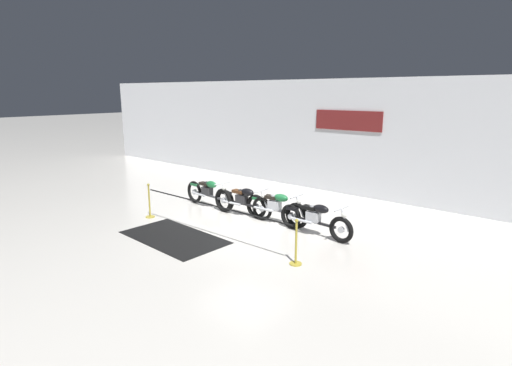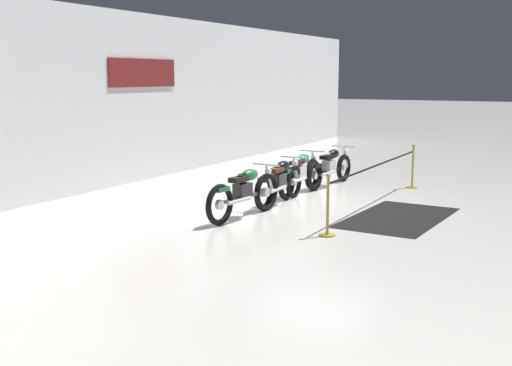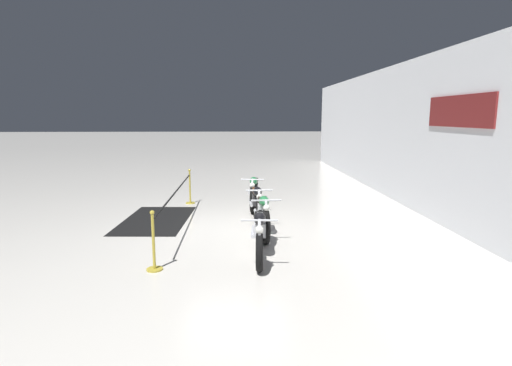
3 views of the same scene
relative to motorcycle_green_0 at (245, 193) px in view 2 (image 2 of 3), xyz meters
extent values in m
plane|color=silver|center=(2.11, -0.56, -0.48)|extent=(120.00, 120.00, 0.00)
cube|color=white|center=(2.11, 4.57, 1.62)|extent=(28.00, 0.25, 4.20)
cube|color=maroon|center=(2.66, 4.42, 2.25)|extent=(2.59, 0.04, 0.70)
torus|color=black|center=(0.75, -0.07, -0.10)|extent=(0.76, 0.18, 0.75)
torus|color=black|center=(-0.77, 0.08, -0.10)|extent=(0.76, 0.18, 0.75)
cylinder|color=silver|center=(0.75, -0.07, -0.10)|extent=(0.19, 0.10, 0.18)
cylinder|color=silver|center=(-0.77, 0.08, -0.10)|extent=(0.19, 0.10, 0.18)
cylinder|color=silver|center=(0.84, -0.08, 0.18)|extent=(0.31, 0.09, 0.59)
cube|color=#2D2D30|center=(-0.06, 0.01, 0.06)|extent=(0.38, 0.25, 0.26)
cylinder|color=#2D2D30|center=(-0.02, 0.00, 0.26)|extent=(0.19, 0.13, 0.24)
cylinder|color=#2D2D30|center=(-0.10, 0.01, 0.26)|extent=(0.19, 0.13, 0.24)
cylinder|color=silver|center=(-0.37, -0.10, -0.08)|extent=(0.70, 0.14, 0.07)
cube|color=#47474C|center=(-0.01, 0.00, -0.08)|extent=(1.22, 0.18, 0.06)
ellipsoid|color=#1E6B38|center=(0.17, -0.01, 0.32)|extent=(0.48, 0.26, 0.22)
cube|color=black|center=(-0.19, 0.02, 0.28)|extent=(0.42, 0.24, 0.09)
cube|color=#1E6B38|center=(-0.72, 0.07, 0.17)|extent=(0.33, 0.19, 0.08)
cylinder|color=silver|center=(0.73, -0.07, 0.45)|extent=(0.10, 0.62, 0.04)
sphere|color=silver|center=(0.81, -0.08, 0.31)|extent=(0.14, 0.14, 0.14)
torus|color=black|center=(2.25, 0.04, -0.12)|extent=(0.71, 0.11, 0.71)
torus|color=black|center=(0.77, 0.01, -0.12)|extent=(0.71, 0.11, 0.71)
cylinder|color=silver|center=(2.25, 0.04, -0.12)|extent=(0.17, 0.08, 0.17)
cylinder|color=silver|center=(0.77, 0.01, -0.12)|extent=(0.17, 0.08, 0.17)
cylinder|color=silver|center=(2.34, 0.04, 0.16)|extent=(0.30, 0.06, 0.59)
cube|color=#2D2D30|center=(1.46, 0.02, 0.04)|extent=(0.36, 0.23, 0.26)
cylinder|color=#2D2D30|center=(1.50, 0.02, 0.24)|extent=(0.18, 0.11, 0.24)
cylinder|color=#2D2D30|center=(1.42, 0.02, 0.24)|extent=(0.18, 0.11, 0.24)
cylinder|color=silver|center=(1.16, -0.13, -0.10)|extent=(0.70, 0.08, 0.07)
cube|color=black|center=(1.51, 0.02, -0.10)|extent=(1.18, 0.08, 0.06)
ellipsoid|color=black|center=(1.69, 0.02, 0.30)|extent=(0.46, 0.23, 0.22)
cube|color=#4C2D19|center=(1.33, 0.02, 0.26)|extent=(0.40, 0.21, 0.09)
cube|color=black|center=(0.82, 0.01, 0.14)|extent=(0.32, 0.17, 0.08)
cylinder|color=silver|center=(2.23, 0.03, 0.43)|extent=(0.05, 0.62, 0.04)
sphere|color=silver|center=(2.31, 0.04, 0.29)|extent=(0.14, 0.14, 0.14)
torus|color=black|center=(3.43, 0.11, -0.11)|extent=(0.74, 0.14, 0.73)
torus|color=black|center=(1.99, 0.09, -0.11)|extent=(0.74, 0.14, 0.73)
cylinder|color=silver|center=(3.43, 0.11, -0.11)|extent=(0.17, 0.08, 0.17)
cylinder|color=silver|center=(1.99, 0.09, -0.11)|extent=(0.17, 0.08, 0.17)
cylinder|color=silver|center=(3.52, 0.11, 0.17)|extent=(0.30, 0.06, 0.59)
cube|color=silver|center=(2.66, 0.10, 0.05)|extent=(0.36, 0.23, 0.26)
cylinder|color=silver|center=(2.70, 0.10, 0.25)|extent=(0.18, 0.11, 0.24)
cylinder|color=silver|center=(2.62, 0.10, 0.25)|extent=(0.18, 0.11, 0.24)
cylinder|color=silver|center=(2.36, -0.05, -0.09)|extent=(0.70, 0.08, 0.07)
cube|color=#47474C|center=(2.71, 0.10, -0.09)|extent=(1.16, 0.08, 0.06)
ellipsoid|color=#1E6B38|center=(2.89, 0.10, 0.31)|extent=(0.46, 0.23, 0.22)
cube|color=black|center=(2.53, 0.10, 0.27)|extent=(0.40, 0.21, 0.09)
cube|color=#1E6B38|center=(2.04, 0.09, 0.15)|extent=(0.32, 0.17, 0.08)
cylinder|color=silver|center=(3.41, 0.11, 0.44)|extent=(0.05, 0.62, 0.04)
sphere|color=silver|center=(3.49, 0.11, 0.30)|extent=(0.14, 0.14, 0.14)
torus|color=black|center=(4.92, -0.11, -0.14)|extent=(0.69, 0.16, 0.69)
torus|color=black|center=(3.31, 0.00, -0.14)|extent=(0.69, 0.16, 0.69)
cylinder|color=silver|center=(4.92, -0.11, -0.14)|extent=(0.16, 0.09, 0.16)
cylinder|color=silver|center=(3.31, 0.00, -0.14)|extent=(0.16, 0.09, 0.16)
cylinder|color=silver|center=(5.01, -0.12, 0.15)|extent=(0.31, 0.08, 0.59)
cube|color=silver|center=(4.07, -0.05, 0.02)|extent=(0.37, 0.24, 0.26)
cylinder|color=silver|center=(4.11, -0.06, 0.22)|extent=(0.19, 0.12, 0.24)
cylinder|color=silver|center=(4.02, -0.05, 0.22)|extent=(0.19, 0.12, 0.24)
cylinder|color=silver|center=(3.76, -0.17, -0.12)|extent=(0.70, 0.12, 0.07)
cube|color=black|center=(4.11, -0.06, -0.12)|extent=(1.29, 0.14, 0.06)
ellipsoid|color=black|center=(4.29, -0.07, 0.28)|extent=(0.47, 0.25, 0.22)
cube|color=black|center=(3.94, -0.04, 0.24)|extent=(0.41, 0.23, 0.09)
cube|color=black|center=(3.36, -0.01, 0.11)|extent=(0.33, 0.18, 0.08)
cylinder|color=silver|center=(4.90, -0.11, 0.41)|extent=(0.08, 0.62, 0.04)
sphere|color=silver|center=(4.98, -0.11, 0.27)|extent=(0.14, 0.14, 0.14)
cylinder|color=gold|center=(-0.56, -1.91, -0.47)|extent=(0.28, 0.28, 0.03)
cylinder|color=gold|center=(-0.56, -1.91, 0.02)|extent=(0.05, 0.05, 0.95)
sphere|color=gold|center=(-0.56, -1.91, 0.54)|extent=(0.08, 0.08, 0.08)
cylinder|color=black|center=(2.10, -1.91, 0.40)|extent=(5.12, 0.04, 0.04)
cylinder|color=gold|center=(4.77, -1.91, -0.47)|extent=(0.28, 0.28, 0.03)
cylinder|color=gold|center=(4.77, -1.91, 0.02)|extent=(0.05, 0.05, 0.95)
sphere|color=gold|center=(4.77, -1.91, 0.54)|extent=(0.08, 0.08, 0.08)
cube|color=black|center=(1.37, -2.56, -0.48)|extent=(2.99, 1.75, 0.01)
camera|label=1|loc=(9.34, -8.80, 3.25)|focal=28.00mm
camera|label=2|loc=(-10.32, -5.86, 2.16)|focal=45.00mm
camera|label=3|loc=(11.38, -0.47, 2.14)|focal=28.00mm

